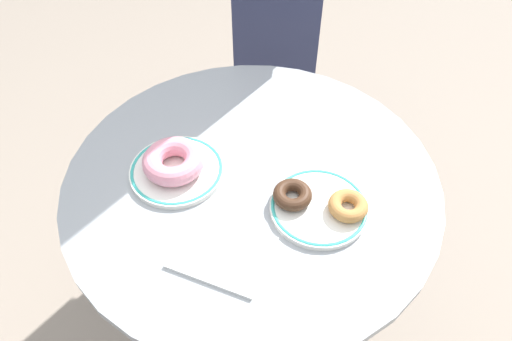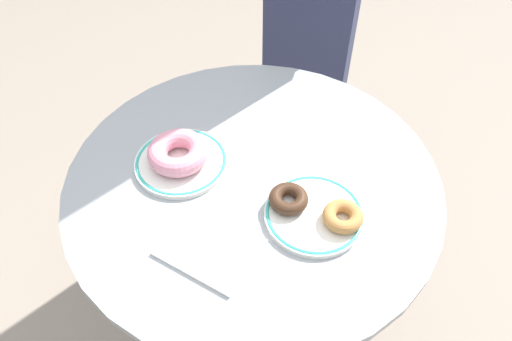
{
  "view_description": "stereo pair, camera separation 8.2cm",
  "coord_description": "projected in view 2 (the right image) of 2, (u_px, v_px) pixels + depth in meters",
  "views": [
    {
      "loc": [
        0.18,
        -0.54,
        1.4
      ],
      "look_at": [
        0.01,
        -0.01,
        0.78
      ],
      "focal_mm": 33.62,
      "sensor_mm": 36.0,
      "label": 1
    },
    {
      "loc": [
        0.26,
        -0.51,
        1.4
      ],
      "look_at": [
        0.01,
        -0.01,
        0.78
      ],
      "focal_mm": 33.62,
      "sensor_mm": 36.0,
      "label": 2
    }
  ],
  "objects": [
    {
      "name": "donut_chocolate",
      "position": [
        289.0,
        199.0,
        0.81
      ],
      "size": [
        0.09,
        0.09,
        0.02
      ],
      "primitive_type": "torus",
      "rotation": [
        0.0,
        0.0,
        0.97
      ],
      "color": "#422819",
      "rests_on": "plate_right"
    },
    {
      "name": "cafe_table",
      "position": [
        253.0,
        239.0,
        1.02
      ],
      "size": [
        0.68,
        0.68,
        0.74
      ],
      "color": "#999EA3",
      "rests_on": "ground"
    },
    {
      "name": "paper_napkin",
      "position": [
        210.0,
        247.0,
        0.77
      ],
      "size": [
        0.16,
        0.13,
        0.01
      ],
      "primitive_type": "cube",
      "rotation": [
        0.0,
        0.0,
        -0.07
      ],
      "color": "white",
      "rests_on": "cafe_table"
    },
    {
      "name": "donut_pink_frosted",
      "position": [
        178.0,
        153.0,
        0.87
      ],
      "size": [
        0.12,
        0.12,
        0.04
      ],
      "primitive_type": "torus",
      "rotation": [
        0.0,
        0.0,
        4.62
      ],
      "color": "pink",
      "rests_on": "plate_left"
    },
    {
      "name": "plate_right",
      "position": [
        314.0,
        214.0,
        0.8
      ],
      "size": [
        0.17,
        0.17,
        0.01
      ],
      "color": "white",
      "rests_on": "cafe_table"
    },
    {
      "name": "donut_old_fashioned",
      "position": [
        343.0,
        216.0,
        0.78
      ],
      "size": [
        0.09,
        0.09,
        0.02
      ],
      "primitive_type": "torus",
      "rotation": [
        0.0,
        0.0,
        3.86
      ],
      "color": "#BC7F42",
      "rests_on": "plate_right"
    },
    {
      "name": "plate_left",
      "position": [
        181.0,
        162.0,
        0.89
      ],
      "size": [
        0.17,
        0.17,
        0.01
      ],
      "color": "white",
      "rests_on": "cafe_table"
    }
  ]
}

